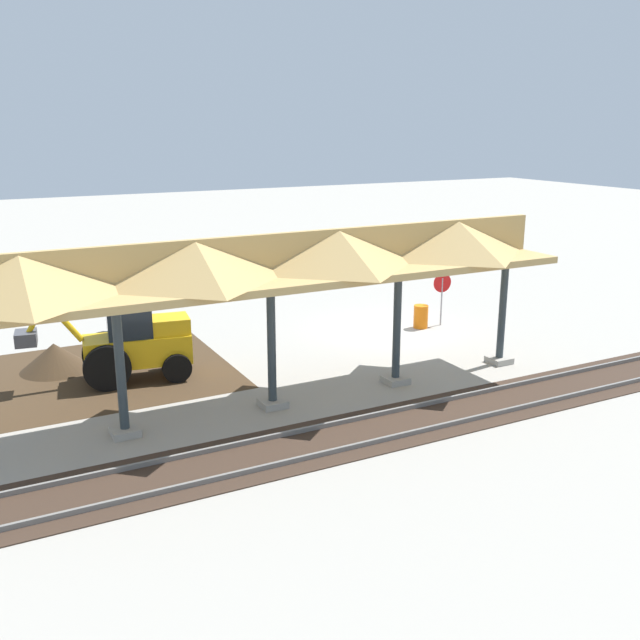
# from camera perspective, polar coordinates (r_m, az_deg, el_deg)

# --- Properties ---
(ground_plane) EXTENTS (120.00, 120.00, 0.00)m
(ground_plane) POSITION_cam_1_polar(r_m,az_deg,el_deg) (27.47, 5.58, -0.92)
(ground_plane) COLOR #9E998E
(dirt_work_zone) EXTENTS (8.20, 7.00, 0.01)m
(dirt_work_zone) POSITION_cam_1_polar(r_m,az_deg,el_deg) (23.82, -17.40, -4.15)
(dirt_work_zone) COLOR #42301E
(dirt_work_zone) RESTS_ON ground
(platform_canopy) EXTENTS (17.69, 3.20, 4.90)m
(platform_canopy) POSITION_cam_1_polar(r_m,az_deg,el_deg) (19.09, -4.03, 4.75)
(platform_canopy) COLOR #9E998E
(platform_canopy) RESTS_ON ground
(rail_tracks) EXTENTS (60.00, 2.58, 0.15)m
(rail_tracks) POSITION_cam_1_polar(r_m,az_deg,el_deg) (21.89, 16.43, -5.75)
(rail_tracks) COLOR slate
(rail_tracks) RESTS_ON ground
(stop_sign) EXTENTS (0.76, 0.13, 2.09)m
(stop_sign) POSITION_cam_1_polar(r_m,az_deg,el_deg) (28.28, 9.74, 2.53)
(stop_sign) COLOR gray
(stop_sign) RESTS_ON ground
(backhoe) EXTENTS (5.15, 2.13, 2.82)m
(backhoe) POSITION_cam_1_polar(r_m,az_deg,el_deg) (22.66, -14.79, -1.58)
(backhoe) COLOR #EAB214
(backhoe) RESTS_ON ground
(dirt_mound) EXTENTS (4.48, 4.48, 1.79)m
(dirt_mound) POSITION_cam_1_polar(r_m,az_deg,el_deg) (24.66, -20.36, -3.77)
(dirt_mound) COLOR #42301E
(dirt_mound) RESTS_ON ground
(traffic_barrel) EXTENTS (0.56, 0.56, 0.90)m
(traffic_barrel) POSITION_cam_1_polar(r_m,az_deg,el_deg) (28.00, 8.07, 0.27)
(traffic_barrel) COLOR orange
(traffic_barrel) RESTS_ON ground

